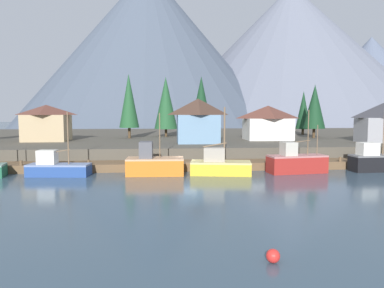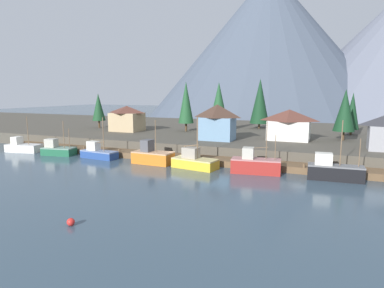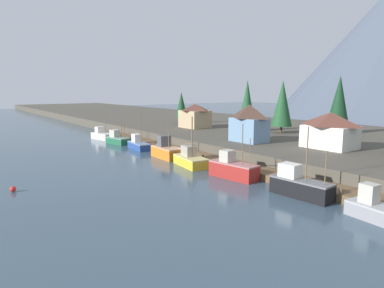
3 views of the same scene
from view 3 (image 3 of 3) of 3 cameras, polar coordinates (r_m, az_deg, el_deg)
ground_plane at (r=71.93m, az=12.35°, el=-1.14°), size 400.00×400.00×1.00m
dock at (r=59.58m, az=0.85°, el=-2.07°), size 80.00×4.00×1.60m
shoreline_bank at (r=80.99m, az=18.01°, el=1.01°), size 400.00×56.00×2.50m
fishing_boat_white at (r=86.46m, az=-14.94°, el=1.44°), size 7.23×4.01×7.05m
fishing_boat_green at (r=78.31m, az=-12.47°, el=0.80°), size 6.44×3.80×6.47m
fishing_boat_blue at (r=70.33m, az=-9.08°, el=-0.06°), size 7.30×3.08×7.45m
fishing_boat_orange at (r=60.54m, az=-4.30°, el=-1.18°), size 6.80×3.32×7.32m
fishing_boat_yellow at (r=54.00m, az=-0.25°, el=-2.62°), size 7.50×4.15×8.02m
fishing_boat_red at (r=47.04m, az=6.97°, el=-4.19°), size 7.37×3.43×7.68m
fishing_boat_black at (r=40.54m, az=17.79°, el=-6.72°), size 7.23×2.73×8.17m
house_tan at (r=86.41m, az=0.50°, el=4.85°), size 7.37×5.95×6.09m
house_white at (r=60.31m, az=22.42°, el=2.24°), size 8.21×6.00×5.99m
house_blue at (r=63.51m, az=9.67°, el=3.58°), size 6.86×4.57×6.99m
conifer_near_right at (r=81.32m, az=23.72°, el=6.60°), size 4.92×4.92×12.79m
conifer_mid_left at (r=78.18m, az=15.10°, el=6.68°), size 4.58×4.58×11.76m
conifer_mid_right at (r=79.60m, az=9.35°, el=7.11°), size 3.67×3.67×11.89m
conifer_back_right at (r=97.29m, az=-1.82°, el=6.73°), size 3.40×3.40×9.06m
channel_buoy at (r=45.94m, az=-28.15°, el=-6.78°), size 0.70×0.70×0.70m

